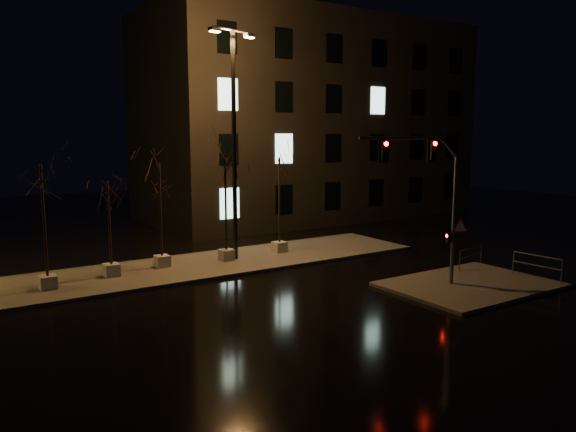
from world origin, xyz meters
TOP-DOWN VIEW (x-y plane):
  - ground at (0.00, 0.00)m, footprint 90.00×90.00m
  - median at (0.00, 6.00)m, footprint 22.00×5.00m
  - sidewalk_corner at (7.50, -3.50)m, footprint 7.00×5.00m
  - building at (14.00, 18.00)m, footprint 25.00×12.00m
  - tree_0 at (-7.77, 5.47)m, footprint 1.80×1.80m
  - tree_1 at (-4.98, 6.14)m, footprint 1.80×1.80m
  - tree_2 at (-2.44, 6.57)m, footprint 1.80×1.80m
  - tree_3 at (0.79, 6.13)m, footprint 1.80×1.80m
  - tree_4 at (4.09, 6.37)m, footprint 1.80×1.80m
  - traffic_signal_mast at (5.86, -2.76)m, footprint 4.86×1.68m
  - streetlight_main at (1.35, 6.21)m, footprint 2.80×1.04m
  - guard_rail_a at (10.00, -1.50)m, footprint 2.12×0.46m
  - guard_rail_b at (10.50, -4.63)m, footprint 0.24×2.26m

SIDE VIEW (x-z plane):
  - ground at x=0.00m, z-range 0.00..0.00m
  - median at x=0.00m, z-range 0.00..0.15m
  - sidewalk_corner at x=7.50m, z-range 0.00..0.15m
  - guard_rail_a at x=10.00m, z-range 0.29..1.22m
  - guard_rail_b at x=10.50m, z-range 0.31..1.38m
  - tree_1 at x=-4.98m, z-range 1.29..5.67m
  - tree_2 at x=-2.44m, z-range 1.48..6.61m
  - tree_4 at x=4.09m, z-range 1.50..6.73m
  - tree_0 at x=-7.77m, z-range 1.51..6.76m
  - traffic_signal_mast at x=5.86m, z-range 1.13..7.35m
  - tree_3 at x=0.79m, z-range 1.57..7.07m
  - streetlight_main at x=1.35m, z-range 1.02..12.36m
  - building at x=14.00m, z-range 0.00..15.00m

